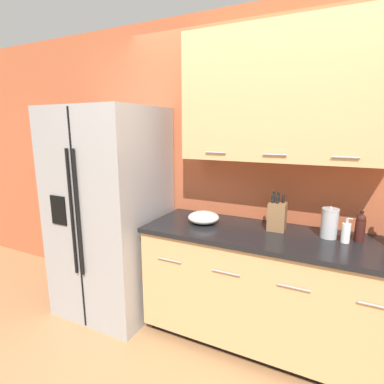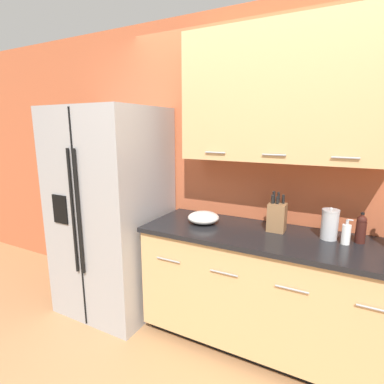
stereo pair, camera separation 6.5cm
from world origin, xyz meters
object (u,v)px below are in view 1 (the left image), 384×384
at_px(refrigerator, 111,212).
at_px(steel_canister, 329,223).
at_px(knife_block, 277,216).
at_px(oil_bottle, 360,227).
at_px(soap_dispenser, 346,233).
at_px(mixing_bowl, 204,217).

bearing_deg(refrigerator, steel_canister, 5.79).
relative_size(knife_block, oil_bottle, 1.41).
relative_size(soap_dispenser, oil_bottle, 0.82).
bearing_deg(steel_canister, oil_bottle, 5.63).
bearing_deg(soap_dispenser, refrigerator, -176.11).
xyz_separation_m(knife_block, mixing_bowl, (-0.56, -0.09, -0.06)).
distance_m(soap_dispenser, oil_bottle, 0.11).
height_order(steel_canister, mixing_bowl, steel_canister).
bearing_deg(knife_block, mixing_bowl, -171.34).
xyz_separation_m(steel_canister, mixing_bowl, (-0.92, -0.09, -0.06)).
bearing_deg(steel_canister, mixing_bowl, -174.60).
bearing_deg(soap_dispenser, oil_bottle, 40.30).
bearing_deg(oil_bottle, soap_dispenser, -139.70).
height_order(refrigerator, steel_canister, refrigerator).
bearing_deg(steel_canister, knife_block, -179.78).
xyz_separation_m(knife_block, soap_dispenser, (0.46, -0.05, -0.04)).
height_order(refrigerator, knife_block, refrigerator).
distance_m(refrigerator, oil_bottle, 2.00).
height_order(soap_dispenser, steel_canister, steel_canister).
bearing_deg(knife_block, steel_canister, 0.22).
relative_size(soap_dispenser, mixing_bowl, 0.69).
height_order(refrigerator, mixing_bowl, refrigerator).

